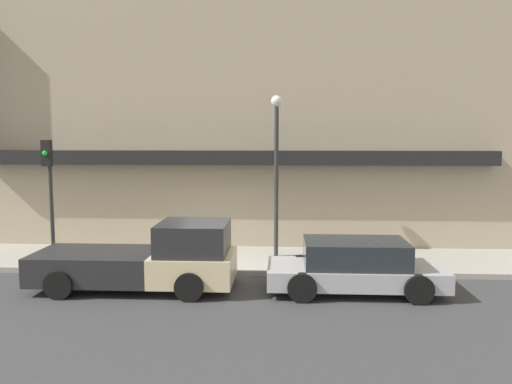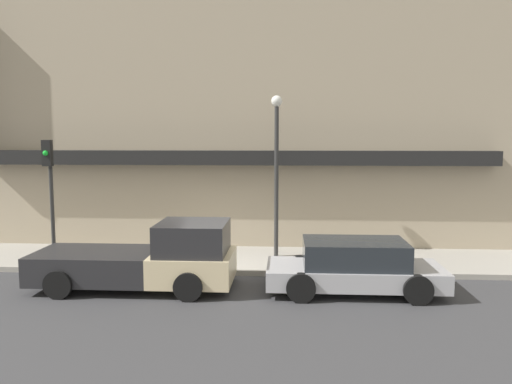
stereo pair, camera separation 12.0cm
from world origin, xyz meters
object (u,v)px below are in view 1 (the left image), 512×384
street_lamp (276,156)px  fire_hydrant (186,255)px  traffic_light (49,179)px  pickup_truck (149,259)px  parked_car (355,266)px

street_lamp → fire_hydrant: bearing=-157.2°
fire_hydrant → traffic_light: bearing=-179.3°
street_lamp → traffic_light: street_lamp is taller
traffic_light → pickup_truck: bearing=-28.7°
pickup_truck → street_lamp: size_ratio=1.02×
street_lamp → traffic_light: size_ratio=1.37×
parked_car → street_lamp: street_lamp is taller
pickup_truck → street_lamp: bearing=43.7°
traffic_light → fire_hydrant: bearing=0.7°
pickup_truck → street_lamp: street_lamp is taller
fire_hydrant → pickup_truck: bearing=-106.6°
street_lamp → traffic_light: 7.14m
pickup_truck → traffic_light: size_ratio=1.40×
street_lamp → traffic_light: bearing=-170.1°
fire_hydrant → street_lamp: size_ratio=0.11×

